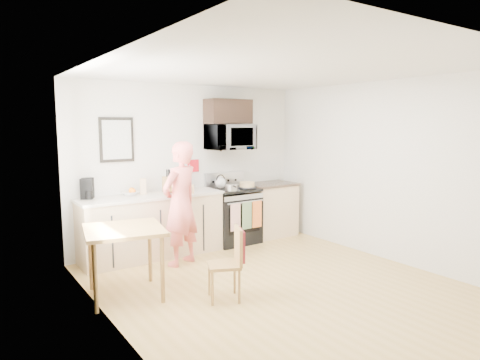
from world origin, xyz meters
TOP-DOWN VIEW (x-y plane):
  - floor at (0.00, 0.00)m, footprint 4.60×4.60m
  - back_wall at (0.00, 2.30)m, footprint 4.00×0.04m
  - front_wall at (0.00, -2.30)m, footprint 4.00×0.04m
  - left_wall at (-2.00, 0.00)m, footprint 0.04×4.60m
  - right_wall at (2.00, 0.00)m, footprint 0.04×4.60m
  - ceiling at (0.00, 0.00)m, footprint 4.00×4.60m
  - window at (-1.96, 0.80)m, footprint 0.06×1.40m
  - cabinet_left at (-0.80, 2.00)m, footprint 2.10×0.60m
  - countertop_left at (-0.80, 2.00)m, footprint 2.14×0.64m
  - cabinet_right at (1.43, 2.00)m, footprint 0.84×0.60m
  - countertop_right at (1.43, 2.00)m, footprint 0.88×0.64m
  - range at (0.63, 1.98)m, footprint 0.76×0.70m
  - microwave at (0.63, 2.08)m, footprint 0.76×0.51m
  - upper_cabinet at (0.63, 2.12)m, footprint 0.76×0.35m
  - wall_art at (-1.20, 2.28)m, footprint 0.50×0.04m
  - wall_trivet at (0.05, 2.28)m, footprint 0.20×0.02m
  - person at (-0.61, 1.45)m, footprint 0.75×0.63m
  - dining_table at (-1.65, 0.79)m, footprint 0.88×0.88m
  - chair at (-0.66, 0.01)m, footprint 0.49×0.46m
  - knife_block at (-0.49, 2.09)m, footprint 0.13×0.17m
  - utensil_crock at (-0.13, 2.17)m, footprint 0.13×0.13m
  - fruit_bowl at (-1.09, 2.13)m, footprint 0.29×0.29m
  - milk_carton at (-0.88, 2.13)m, footprint 0.11×0.11m
  - coffee_maker at (-1.67, 2.20)m, footprint 0.23×0.27m
  - bread_bag at (-0.34, 1.88)m, footprint 0.35×0.28m
  - cake at (0.82, 1.84)m, footprint 0.30×0.30m
  - kettle at (0.44, 2.06)m, footprint 0.18×0.18m
  - pot at (0.45, 1.75)m, footprint 0.19×0.33m

SIDE VIEW (x-z plane):
  - floor at x=0.00m, z-range 0.00..0.00m
  - range at x=0.63m, z-range -0.14..1.02m
  - cabinet_left at x=-0.80m, z-range 0.00..0.90m
  - cabinet_right at x=1.43m, z-range 0.00..0.90m
  - chair at x=-0.66m, z-range 0.12..0.95m
  - dining_table at x=-1.65m, z-range 0.31..1.11m
  - person at x=-0.61m, z-range 0.00..1.74m
  - countertop_left at x=-0.80m, z-range 0.90..0.94m
  - countertop_right at x=1.43m, z-range 0.90..0.94m
  - cake at x=0.82m, z-range 0.92..1.02m
  - pot at x=0.45m, z-range 0.93..1.02m
  - fruit_bowl at x=-1.09m, z-range 0.93..1.04m
  - bread_bag at x=-0.34m, z-range 0.94..1.06m
  - kettle at x=0.44m, z-range 0.91..1.14m
  - milk_carton at x=-0.88m, z-range 0.94..1.18m
  - knife_block at x=-0.49m, z-range 0.94..1.18m
  - coffee_maker at x=-1.67m, z-range 0.93..1.22m
  - utensil_crock at x=-0.13m, z-range 0.90..1.30m
  - back_wall at x=0.00m, z-range 0.00..2.60m
  - front_wall at x=0.00m, z-range 0.00..2.60m
  - left_wall at x=-2.00m, z-range 0.00..2.60m
  - right_wall at x=2.00m, z-range 0.00..2.60m
  - wall_trivet at x=0.05m, z-range 1.20..1.40m
  - window at x=-1.96m, z-range 0.80..2.30m
  - wall_art at x=-1.20m, z-range 1.43..2.08m
  - microwave at x=0.63m, z-range 1.55..1.97m
  - upper_cabinet at x=0.63m, z-range 1.98..2.38m
  - ceiling at x=0.00m, z-range 2.58..2.62m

